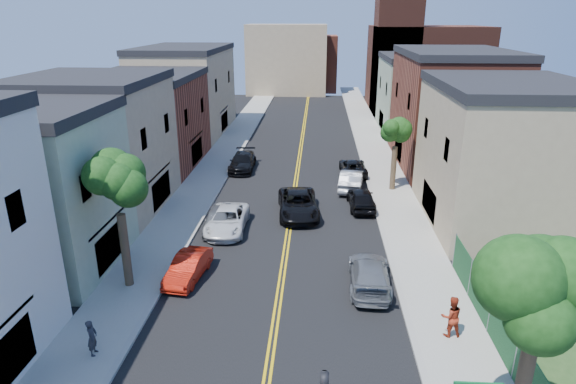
% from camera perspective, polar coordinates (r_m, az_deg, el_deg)
% --- Properties ---
extents(sidewalk_left, '(3.20, 100.00, 0.15)m').
position_cam_1_polar(sidewalk_left, '(50.60, -7.63, 4.45)').
color(sidewalk_left, gray).
rests_on(sidewalk_left, ground).
extents(sidewalk_right, '(3.20, 100.00, 0.15)m').
position_cam_1_polar(sidewalk_right, '(50.04, 10.47, 4.12)').
color(sidewalk_right, gray).
rests_on(sidewalk_right, ground).
extents(curb_left, '(0.30, 100.00, 0.15)m').
position_cam_1_polar(curb_left, '(50.29, -5.67, 4.44)').
color(curb_left, gray).
rests_on(curb_left, ground).
extents(curb_right, '(0.30, 100.00, 0.15)m').
position_cam_1_polar(curb_right, '(49.86, 8.47, 4.18)').
color(curb_right, gray).
rests_on(curb_right, ground).
extents(bldg_left_palegrn, '(9.00, 8.00, 8.50)m').
position_cam_1_polar(bldg_left_palegrn, '(30.02, -28.39, -0.32)').
color(bldg_left_palegrn, gray).
rests_on(bldg_left_palegrn, ground).
extents(bldg_left_tan_near, '(9.00, 10.00, 9.00)m').
position_cam_1_polar(bldg_left_tan_near, '(37.51, -21.53, 4.78)').
color(bldg_left_tan_near, '#998466').
rests_on(bldg_left_tan_near, ground).
extents(bldg_left_brick, '(9.00, 12.00, 8.00)m').
position_cam_1_polar(bldg_left_brick, '(47.54, -16.06, 7.72)').
color(bldg_left_brick, brown).
rests_on(bldg_left_brick, ground).
extents(bldg_left_tan_far, '(9.00, 16.00, 9.50)m').
position_cam_1_polar(bldg_left_tan_far, '(60.58, -11.82, 11.28)').
color(bldg_left_tan_far, '#998466').
rests_on(bldg_left_tan_far, ground).
extents(bldg_right_tan, '(9.00, 12.00, 9.00)m').
position_cam_1_polar(bldg_right_tan, '(35.25, 23.75, 3.57)').
color(bldg_right_tan, '#998466').
rests_on(bldg_right_tan, ground).
extents(bldg_right_brick, '(9.00, 14.00, 10.00)m').
position_cam_1_polar(bldg_right_brick, '(48.18, 18.41, 8.86)').
color(bldg_right_brick, brown).
rests_on(bldg_right_brick, ground).
extents(bldg_right_palegrn, '(9.00, 12.00, 8.50)m').
position_cam_1_polar(bldg_right_palegrn, '(61.76, 15.19, 10.70)').
color(bldg_right_palegrn, gray).
rests_on(bldg_right_palegrn, ground).
extents(church, '(16.20, 14.20, 22.60)m').
position_cam_1_polar(church, '(76.56, 14.99, 14.64)').
color(church, '#4C2319').
rests_on(church, ground).
extents(backdrop_left, '(14.00, 8.00, 12.00)m').
position_cam_1_polar(backdrop_left, '(90.34, -0.14, 15.20)').
color(backdrop_left, '#998466').
rests_on(backdrop_left, ground).
extents(backdrop_center, '(10.00, 8.00, 10.00)m').
position_cam_1_polar(backdrop_center, '(94.24, 2.54, 14.76)').
color(backdrop_center, brown).
rests_on(backdrop_center, ground).
extents(fence_right, '(0.04, 15.00, 1.90)m').
position_cam_1_polar(fence_right, '(22.62, 23.69, -14.94)').
color(fence_right, '#143F1E').
rests_on(fence_right, sidewalk_right).
extents(tree_left_mid, '(5.20, 5.20, 9.29)m').
position_cam_1_polar(tree_left_mid, '(24.84, -19.50, 2.82)').
color(tree_left_mid, '#3E2D1F').
rests_on(tree_left_mid, sidewalk_left).
extents(tree_right_corner, '(5.80, 5.80, 10.35)m').
position_cam_1_polar(tree_right_corner, '(14.67, 28.15, -7.13)').
color(tree_right_corner, '#3E2D1F').
rests_on(tree_right_corner, sidewalk_right).
extents(tree_right_far, '(4.40, 4.40, 8.03)m').
position_cam_1_polar(tree_right_far, '(39.10, 12.64, 8.15)').
color(tree_right_far, '#3E2D1F').
rests_on(tree_right_far, sidewalk_right).
extents(red_sedan, '(1.95, 4.24, 1.35)m').
position_cam_1_polar(red_sedan, '(27.04, -11.57, -8.62)').
color(red_sedan, red).
rests_on(red_sedan, ground).
extents(white_pickup, '(2.48, 5.30, 1.47)m').
position_cam_1_polar(white_pickup, '(32.41, -7.10, -3.26)').
color(white_pickup, silver).
rests_on(white_pickup, ground).
extents(grey_car_left, '(2.01, 4.46, 1.49)m').
position_cam_1_polar(grey_car_left, '(32.58, -8.12, -3.17)').
color(grey_car_left, '#54575B').
rests_on(grey_car_left, ground).
extents(black_car_left, '(2.20, 5.30, 1.53)m').
position_cam_1_polar(black_car_left, '(45.09, -5.34, 3.54)').
color(black_car_left, black).
rests_on(black_car_left, ground).
extents(grey_car_right, '(2.30, 5.23, 1.49)m').
position_cam_1_polar(grey_car_right, '(26.10, 9.49, -9.39)').
color(grey_car_right, slate).
rests_on(grey_car_right, ground).
extents(black_car_right, '(2.06, 4.62, 1.54)m').
position_cam_1_polar(black_car_right, '(36.22, 8.55, -0.74)').
color(black_car_right, black).
rests_on(black_car_right, ground).
extents(silver_car_right, '(2.37, 5.10, 1.62)m').
position_cam_1_polar(silver_car_right, '(40.08, 7.41, 1.42)').
color(silver_car_right, '#A2A4A9').
rests_on(silver_car_right, ground).
extents(dark_car_right_far, '(2.37, 4.92, 1.35)m').
position_cam_1_polar(dark_car_right_far, '(43.98, 7.59, 2.91)').
color(dark_car_right_far, black).
rests_on(dark_car_right_far, ground).
extents(black_suv_lane, '(3.30, 6.14, 1.64)m').
position_cam_1_polar(black_suv_lane, '(34.63, 1.19, -1.40)').
color(black_suv_lane, black).
rests_on(black_suv_lane, ground).
extents(pedestrian_left, '(0.42, 0.61, 1.59)m').
position_cam_1_polar(pedestrian_left, '(22.41, -21.89, -15.49)').
color(pedestrian_left, '#24252C').
rests_on(pedestrian_left, sidewalk_left).
extents(pedestrian_right, '(1.00, 0.81, 1.91)m').
position_cam_1_polar(pedestrian_right, '(22.97, 18.52, -13.61)').
color(pedestrian_right, maroon).
rests_on(pedestrian_right, sidewalk_right).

